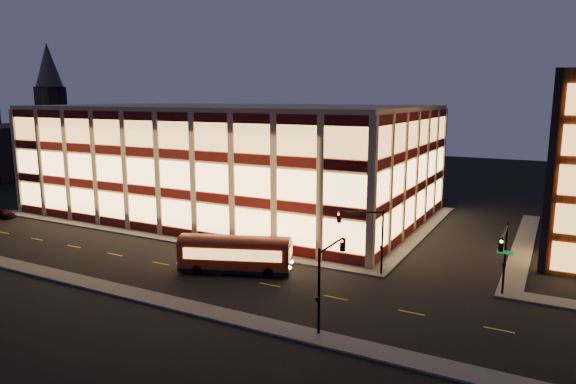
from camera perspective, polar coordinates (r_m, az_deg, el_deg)
The scene contains 13 objects.
ground at distance 57.51m, azimuth -12.93°, elevation -5.49°, with size 200.00×200.00×0.00m, color black.
sidewalk_office_south at distance 60.15m, azimuth -14.48°, elevation -4.78°, with size 54.00×2.00×0.15m, color #514F4C.
sidewalk_office_east at distance 62.01m, azimuth 14.51°, elevation -4.33°, with size 2.00×30.00×0.15m, color #514F4C.
sidewalk_tower_west at distance 60.54m, azimuth 24.70°, elevation -5.33°, with size 2.00×30.00×0.15m, color #514F4C.
sidewalk_near at distance 48.94m, azimuth -23.05°, elevation -8.83°, with size 100.00×2.00×0.15m, color #514F4C.
office_building at distance 71.03m, azimuth -6.00°, elevation 3.70°, with size 50.45×30.45×14.50m.
church_tower at distance 134.39m, azimuth -24.66°, elevation 6.73°, with size 5.00×5.00×18.00m, color #2D2621.
church_spire at distance 134.44m, azimuth -25.13°, elevation 12.68°, with size 6.00×6.00×10.00m, color #4C473F.
traffic_signal_far at distance 45.60m, azimuth 8.71°, elevation -4.18°, with size 3.79×1.87×6.00m.
traffic_signal_right at distance 42.53m, azimuth 22.87°, elevation -5.99°, with size 1.20×4.37×6.00m.
traffic_signal_near at distance 35.08m, azimuth 4.49°, elevation -8.57°, with size 0.32×4.45×6.00m.
trolley_bus at distance 46.60m, azimuth -5.90°, elevation -6.65°, with size 10.24×5.91×3.39m.
parked_car_0 at distance 76.87m, azimuth -29.00°, elevation -2.09°, with size 1.39×3.46×1.18m, color black.
Camera 1 is at (36.69, -41.46, 15.55)m, focal length 32.00 mm.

